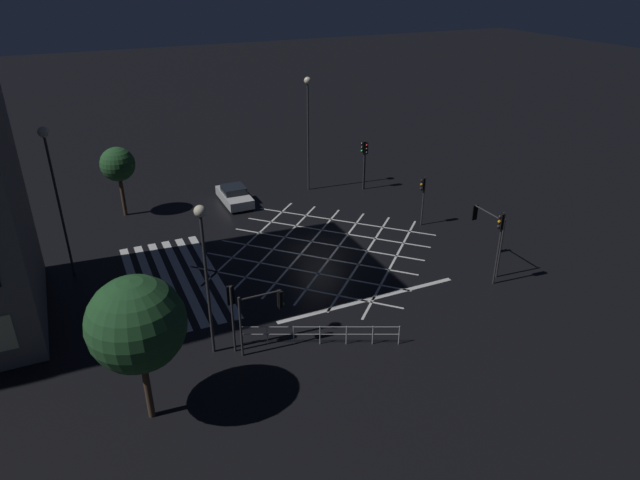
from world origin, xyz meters
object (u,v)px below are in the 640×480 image
(traffic_light_se_main, at_px, (231,305))
(traffic_light_se_cross, at_px, (265,308))
(waiting_car, at_px, (234,196))
(street_lamp_east, at_px, (308,110))
(street_lamp_far, at_px, (204,249))
(traffic_light_nw_main, at_px, (366,156))
(traffic_light_nw_cross, at_px, (363,155))
(traffic_light_median_north, at_px, (423,191))
(traffic_light_ne_cross, at_px, (500,234))
(traffic_light_ne_main, at_px, (485,225))
(street_tree_far, at_px, (137,324))
(street_tree_near, at_px, (118,165))
(street_lamp_west, at_px, (51,168))

(traffic_light_se_main, bearing_deg, traffic_light_se_cross, -111.54)
(traffic_light_se_cross, bearing_deg, waiting_car, 77.85)
(street_lamp_east, bearing_deg, street_lamp_far, -35.51)
(traffic_light_se_cross, relative_size, street_lamp_far, 0.43)
(traffic_light_nw_main, distance_m, traffic_light_nw_cross, 0.20)
(traffic_light_nw_main, relative_size, street_lamp_east, 0.44)
(street_lamp_east, bearing_deg, traffic_light_se_cross, -28.91)
(traffic_light_se_main, height_order, traffic_light_nw_cross, traffic_light_nw_cross)
(traffic_light_median_north, distance_m, traffic_light_nw_cross, 7.91)
(traffic_light_ne_cross, distance_m, street_lamp_east, 19.02)
(traffic_light_ne_main, xyz_separation_m, traffic_light_nw_main, (-14.40, -0.28, 0.06))
(traffic_light_median_north, relative_size, street_tree_far, 0.55)
(traffic_light_nw_cross, bearing_deg, traffic_light_se_main, 45.95)
(street_tree_near, bearing_deg, street_lamp_west, -27.08)
(traffic_light_median_north, distance_m, traffic_light_se_main, 18.32)
(street_tree_near, bearing_deg, traffic_light_ne_main, 47.73)
(street_tree_near, bearing_deg, street_lamp_east, 86.53)
(traffic_light_median_north, height_order, street_tree_near, street_tree_near)
(traffic_light_median_north, bearing_deg, traffic_light_se_cross, 31.43)
(traffic_light_se_cross, xyz_separation_m, traffic_light_se_main, (-0.57, -1.45, 0.21))
(waiting_car, bearing_deg, traffic_light_nw_cross, 82.17)
(street_tree_near, distance_m, waiting_car, 8.73)
(traffic_light_median_north, xyz_separation_m, street_lamp_west, (-2.69, -22.88, 4.17))
(traffic_light_ne_main, distance_m, street_tree_far, 21.31)
(traffic_light_ne_cross, relative_size, street_tree_near, 0.88)
(traffic_light_se_cross, distance_m, traffic_light_median_north, 17.34)
(waiting_car, bearing_deg, street_lamp_far, -19.96)
(street_lamp_west, height_order, street_lamp_far, street_lamp_west)
(traffic_light_ne_cross, bearing_deg, street_tree_far, 7.62)
(traffic_light_median_north, distance_m, street_lamp_west, 23.41)
(traffic_light_median_north, height_order, street_tree_far, street_tree_far)
(street_lamp_west, xyz_separation_m, street_tree_near, (-7.89, 4.03, -2.85))
(traffic_light_ne_main, relative_size, street_lamp_east, 0.42)
(street_lamp_west, bearing_deg, traffic_light_se_cross, 34.58)
(street_lamp_east, bearing_deg, traffic_light_ne_cross, 11.44)
(traffic_light_ne_main, bearing_deg, street_tree_far, 102.88)
(street_lamp_east, distance_m, street_lamp_far, 21.97)
(traffic_light_ne_cross, bearing_deg, traffic_light_se_main, -0.69)
(traffic_light_se_cross, bearing_deg, traffic_light_ne_main, 9.40)
(traffic_light_ne_cross, bearing_deg, traffic_light_se_cross, 1.57)
(street_lamp_east, height_order, waiting_car, street_lamp_east)
(traffic_light_ne_main, xyz_separation_m, traffic_light_se_cross, (2.45, -14.83, -0.41))
(traffic_light_ne_cross, height_order, street_lamp_west, street_lamp_west)
(traffic_light_se_cross, relative_size, street_tree_far, 0.50)
(traffic_light_ne_main, distance_m, traffic_light_nw_cross, 14.48)
(traffic_light_se_cross, bearing_deg, traffic_light_nw_cross, 49.67)
(traffic_light_se_cross, height_order, street_lamp_west, street_lamp_west)
(traffic_light_nw_cross, relative_size, waiting_car, 0.96)
(traffic_light_se_cross, relative_size, street_lamp_west, 0.36)
(traffic_light_ne_cross, relative_size, street_lamp_east, 0.50)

